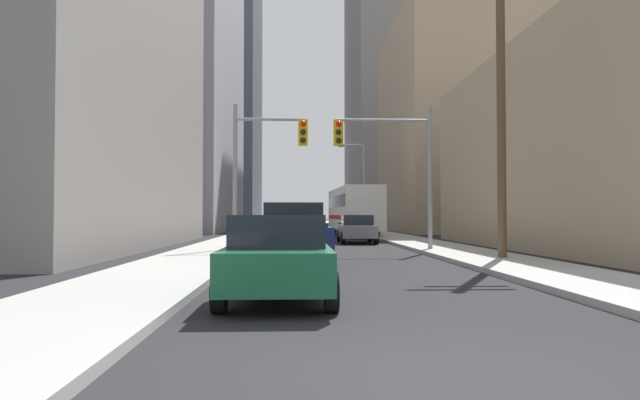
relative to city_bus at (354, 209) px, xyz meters
The scene contains 17 objects.
ground_plane 35.68m from the city_bus, 94.19° to the right, with size 400.00×400.00×0.00m, color black.
sidewalk_left 16.37m from the city_bus, 117.25° to the left, with size 2.95×160.00×0.15m, color #9E9E99.
sidewalk_right 14.75m from the city_bus, 81.18° to the left, with size 2.95×160.00×0.15m, color #9E9E99.
city_bus is the anchor object (origin of this frame).
pickup_truck_navy 23.77m from the city_bus, 100.23° to the right, with size 2.20×5.46×1.90m.
sedan_green 30.77m from the city_bus, 98.29° to the right, with size 1.95×4.20×1.52m.
sedan_blue 14.35m from the city_bus, 107.42° to the right, with size 1.95×4.21×1.52m.
sedan_grey 9.95m from the city_bus, 94.81° to the right, with size 1.95×4.22×1.52m.
sedan_white 4.67m from the city_bus, 162.93° to the left, with size 1.95×4.24×1.52m.
traffic_signal_near_left 18.37m from the city_bus, 106.94° to the right, with size 3.02×0.44×6.00m.
traffic_signal_near_right 17.59m from the city_bus, 91.17° to the right, with size 4.04×0.44×6.00m.
utility_pole_right 22.86m from the city_bus, 83.54° to the right, with size 2.20×0.28×10.74m.
street_lamp_right 6.74m from the city_bus, 79.56° to the left, with size 2.24×0.32×7.50m.
building_left_mid_office 27.19m from the city_bus, 140.12° to the left, with size 16.07×24.73×29.57m, color #93939E.
building_left_far_tower 59.15m from the city_bus, 108.46° to the left, with size 14.07×22.86×49.84m, color #4C515B.
building_right_mid_block 20.49m from the city_bus, 39.93° to the left, with size 19.12×19.20×19.59m, color tan.
building_right_far_highrise 60.75m from the city_bus, 73.50° to the left, with size 21.30×27.45×53.94m, color gray.
Camera 1 is at (-1.52, -5.12, 1.52)m, focal length 32.19 mm.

